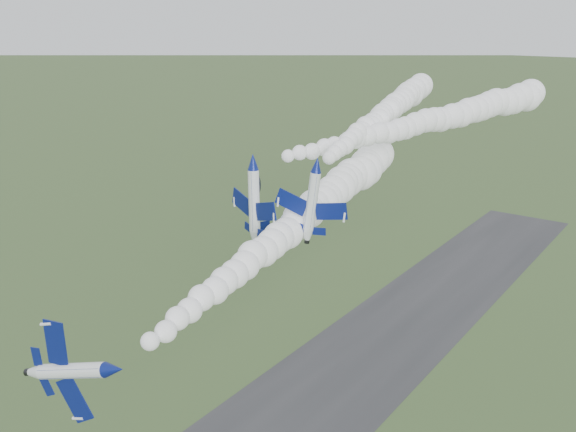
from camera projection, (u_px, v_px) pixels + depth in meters
runway at (293, 419)px, 101.18m from camera, size 24.00×260.00×0.04m
jet_lead at (114, 370)px, 55.12m from camera, size 3.87×12.08×9.65m
smoke_trail_jet_lead at (297, 222)px, 85.24m from camera, size 18.46×67.79×5.98m
jet_pair_left at (252, 162)px, 84.92m from camera, size 10.87×12.53×3.19m
smoke_trail_jet_pair_left at (429, 121)px, 104.65m from camera, size 26.46×61.99×5.32m
jet_pair_right at (317, 165)px, 78.90m from camera, size 9.69×11.42×2.90m
smoke_trail_jet_pair_right at (386, 113)px, 110.72m from camera, size 20.94×67.09×5.24m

